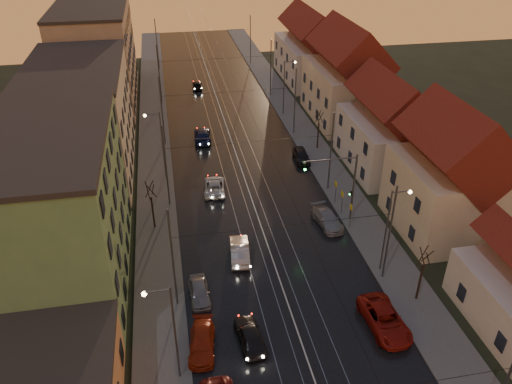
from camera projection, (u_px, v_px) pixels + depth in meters
ground at (315, 381)px, 33.26m from camera, size 160.00×160.00×0.00m
road at (230, 136)px, 66.96m from camera, size 16.00×120.00×0.04m
sidewalk_left at (154, 141)px, 65.33m from camera, size 4.00×120.00×0.15m
sidewalk_right at (302, 130)px, 68.53m from camera, size 4.00×120.00×0.15m
tram_rail_0 at (213, 137)px, 66.59m from camera, size 0.06×120.00×0.03m
tram_rail_1 at (224, 136)px, 66.82m from camera, size 0.06×120.00×0.03m
tram_rail_2 at (235, 135)px, 67.06m from camera, size 0.06×120.00×0.03m
tram_rail_3 at (246, 134)px, 67.29m from camera, size 0.06×120.00×0.03m
apartment_left_1 at (53, 213)px, 38.92m from camera, size 10.00×18.00×13.00m
apartment_left_2 at (82, 121)px, 56.03m from camera, size 10.00×20.00×12.00m
apartment_left_3 at (98, 54)px, 75.74m from camera, size 10.00×24.00×14.00m
house_right_1 at (450, 179)px, 45.81m from camera, size 8.67×10.20×10.80m
house_right_2 at (390, 130)px, 57.19m from camera, size 9.18×12.24×9.20m
house_right_3 at (347, 79)px, 69.23m from camera, size 9.18×14.28×11.50m
house_right_4 at (310, 50)px, 84.79m from camera, size 9.18×16.32×10.00m
catenary_pole_l_1 at (173, 260)px, 37.15m from camera, size 0.16×0.16×9.00m
catenary_pole_r_1 at (389, 235)px, 39.90m from camera, size 0.16×0.16×9.00m
catenary_pole_l_2 at (166, 167)px, 49.80m from camera, size 0.16×0.16×9.00m
catenary_pole_r_2 at (331, 153)px, 52.54m from camera, size 0.16×0.16×9.00m
catenary_pole_l_3 at (162, 112)px, 62.44m from camera, size 0.16×0.16×9.00m
catenary_pole_r_3 at (295, 102)px, 65.19m from camera, size 0.16×0.16×9.00m
catenary_pole_l_4 at (159, 75)px, 75.08m from camera, size 0.16×0.16×9.00m
catenary_pole_r_4 at (271, 68)px, 77.83m from camera, size 0.16×0.16×9.00m
catenary_pole_l_5 at (157, 44)px, 90.25m from camera, size 0.16×0.16×9.00m
catenary_pole_r_5 at (250, 40)px, 93.00m from camera, size 0.16×0.16×9.00m
street_lamp_0 at (169, 326)px, 30.98m from camera, size 1.75×0.32×8.00m
street_lamp_1 at (391, 223)px, 40.63m from camera, size 1.75×0.32×8.00m
street_lamp_2 at (159, 139)px, 54.57m from camera, size 1.75×0.32×8.00m
street_lamp_3 at (286, 82)px, 70.97m from camera, size 1.75×0.32×8.00m
traffic_light_mast at (344, 180)px, 47.34m from camera, size 5.30×0.32×7.20m
bare_tree_0 at (152, 207)px, 47.21m from camera, size 1.09×1.09×5.11m
bare_tree_1 at (421, 276)px, 38.67m from camera, size 1.09×1.09×5.11m
bare_tree_2 at (318, 131)px, 62.30m from camera, size 1.09×1.09×5.11m
driving_car_0 at (250, 335)px, 35.78m from camera, size 2.07×4.33×1.43m
driving_car_1 at (240, 250)px, 44.20m from camera, size 2.08×4.76×1.52m
driving_car_2 at (215, 186)px, 54.15m from camera, size 2.72×4.97×1.32m
driving_car_3 at (202, 135)px, 65.28m from camera, size 2.43×5.33×1.51m
driving_car_4 at (197, 85)px, 82.79m from camera, size 1.78×3.88×1.29m
parked_left_2 at (202, 343)px, 35.30m from camera, size 2.37×4.59×1.27m
parked_left_3 at (199, 292)px, 39.76m from camera, size 1.66×3.93×1.33m
parked_right_0 at (385, 319)px, 37.05m from camera, size 2.78×5.56×1.51m
parked_right_1 at (327, 219)px, 48.67m from camera, size 2.48×4.88×1.36m
parked_right_2 at (301, 156)px, 60.30m from camera, size 1.96×4.30×1.43m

